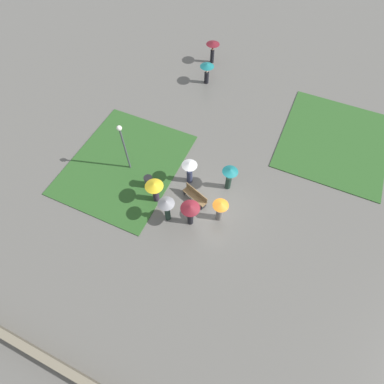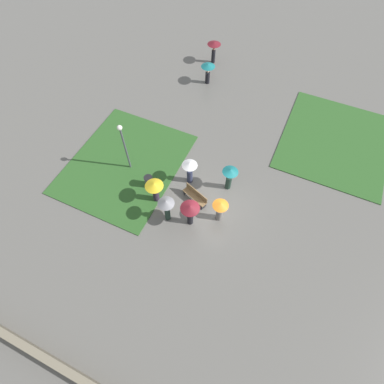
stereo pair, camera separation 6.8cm
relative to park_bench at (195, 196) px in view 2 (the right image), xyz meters
name	(u,v)px [view 2 (the right image)]	position (x,y,z in m)	size (l,w,h in m)	color
ground_plane	(212,208)	(1.22, -0.12, -0.47)	(90.00, 90.00, 0.00)	#66635E
lawn_patch_near	(125,163)	(-5.55, 0.60, -0.44)	(7.08, 8.59, 0.06)	#2D5B26
lawn_patch_far	(335,141)	(7.12, 8.68, -0.44)	(7.23, 8.43, 0.06)	#2D5B26
park_bench	(195,196)	(0.00, 0.00, 0.00)	(1.79, 0.99, 0.90)	brown
lamp_post	(124,142)	(-5.04, 0.50, 2.08)	(0.32, 0.32, 3.90)	#474C51
trash_bin	(149,182)	(-3.15, -0.28, -0.01)	(0.55, 0.55, 0.92)	#4C4C51
crowd_person_maroon	(190,211)	(0.37, -1.59, 0.94)	(1.12, 1.12, 1.93)	black
crowd_person_grey	(166,206)	(-0.97, -1.89, 0.96)	(0.97, 0.97, 2.01)	#1E3328
crowd_person_white	(190,169)	(-0.93, 1.16, 0.79)	(0.97, 0.97, 1.89)	#282D47
crowd_person_yellow	(155,188)	(-2.22, -1.03, 0.83)	(1.11, 1.11, 1.81)	#2D2333
crowd_person_teal	(230,176)	(1.52, 1.73, 0.81)	(0.98, 0.98, 1.90)	#1E3328
crowd_person_orange	(220,209)	(1.83, -0.61, 0.70)	(0.94, 0.94, 1.77)	slate
lone_walker_far_path	(214,48)	(-4.47, 13.69, 0.90)	(1.15, 1.15, 1.86)	black
lone_walker_mid_plaza	(208,69)	(-3.82, 10.86, 0.80)	(1.13, 1.13, 1.75)	black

